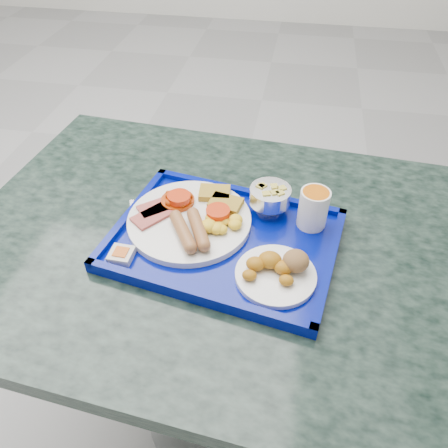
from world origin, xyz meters
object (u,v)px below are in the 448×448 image
(tray, at_px, (224,241))
(bread_plate, at_px, (278,270))
(main_plate, at_px, (193,218))
(fruit_bowl, at_px, (270,196))
(table, at_px, (240,298))
(juice_cup, at_px, (313,207))

(tray, xyz_separation_m, bread_plate, (0.12, -0.08, 0.02))
(main_plate, distance_m, fruit_bowl, 0.17)
(main_plate, xyz_separation_m, bread_plate, (0.19, -0.11, 0.00))
(table, xyz_separation_m, juice_cup, (0.14, 0.06, 0.25))
(juice_cup, bearing_deg, fruit_bowl, 162.59)
(bread_plate, xyz_separation_m, juice_cup, (0.06, 0.15, 0.03))
(table, height_order, tray, tray)
(main_plate, distance_m, bread_plate, 0.22)
(juice_cup, bearing_deg, table, -156.51)
(main_plate, bearing_deg, table, -9.52)
(table, bearing_deg, bread_plate, -50.41)
(main_plate, bearing_deg, bread_plate, -31.28)
(tray, distance_m, juice_cup, 0.19)
(main_plate, xyz_separation_m, juice_cup, (0.24, 0.04, 0.03))
(bread_plate, bearing_deg, main_plate, 148.72)
(table, xyz_separation_m, tray, (-0.04, -0.02, 0.20))
(main_plate, height_order, bread_plate, bread_plate)
(main_plate, bearing_deg, fruit_bowl, 24.32)
(tray, relative_size, main_plate, 1.90)
(tray, bearing_deg, table, 25.67)
(main_plate, relative_size, juice_cup, 3.05)
(bread_plate, distance_m, juice_cup, 0.17)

